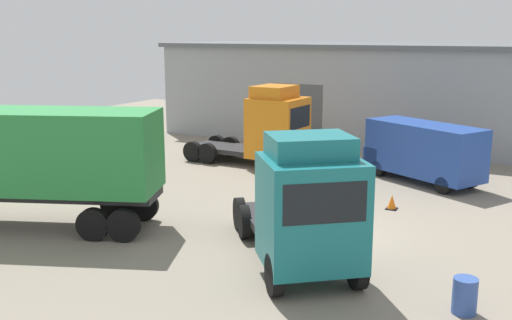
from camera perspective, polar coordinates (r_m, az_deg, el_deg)
name	(u,v)px	position (r m, az deg, el deg)	size (l,w,h in m)	color
ground_plane	(326,234)	(20.06, 6.67, -7.03)	(60.00, 60.00, 0.00)	gray
warehouse_building	(443,95)	(36.99, 17.38, 5.96)	(34.03, 9.47, 5.85)	#93999E
tractor_unit_teal	(306,209)	(16.23, 4.74, -4.71)	(6.00, 6.57, 3.96)	#197075
container_trailer_green	(20,154)	(21.50, -21.52, 0.58)	(9.60, 5.84, 4.03)	#28843D
tractor_unit_orange	(270,128)	(29.50, 1.31, 3.03)	(6.16, 2.72, 4.00)	orange
delivery_van_blue	(421,150)	(27.52, 15.46, 0.93)	(5.75, 4.37, 2.61)	#2347A3
oil_drum	(465,296)	(15.32, 19.26, -12.11)	(0.58, 0.58, 0.88)	#33519E
traffic_cone	(392,203)	(23.14, 12.81, -3.98)	(0.40, 0.40, 0.55)	black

